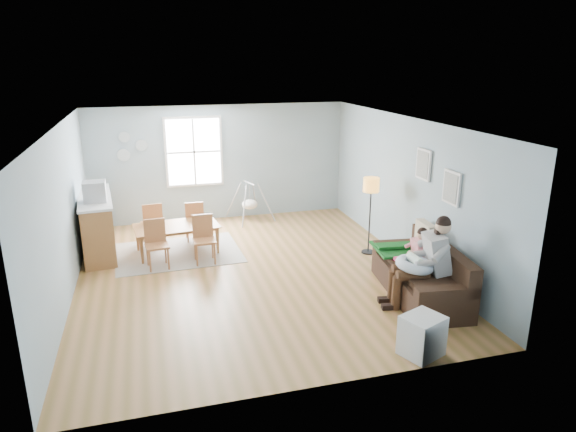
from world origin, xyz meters
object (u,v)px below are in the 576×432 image
object	(u,v)px
dining_table	(177,239)
chair_se	(204,236)
father	(425,259)
chair_ne	(194,219)
toddler	(416,249)
baby_swing	(250,204)
floor_lamp	(371,191)
storage_cube	(422,336)
monitor	(94,191)
counter	(97,224)
sofa	(423,278)
chair_sw	(156,241)
chair_nw	(152,221)

from	to	relation	value
dining_table	chair_se	world-z (taller)	chair_se
father	chair_ne	world-z (taller)	father
toddler	baby_swing	size ratio (longest dim) A/B	0.77
father	chair_ne	distance (m)	5.03
baby_swing	floor_lamp	bearing A→B (deg)	-55.99
father	chair_se	size ratio (longest dim) A/B	1.61
storage_cube	monitor	distance (m)	6.40
chair_se	monitor	world-z (taller)	monitor
storage_cube	counter	bearing A→B (deg)	130.32
counter	baby_swing	size ratio (longest dim) A/B	1.85
floor_lamp	counter	size ratio (longest dim) A/B	0.73
chair_se	sofa	bearing A→B (deg)	-36.94
sofa	dining_table	size ratio (longest dim) A/B	1.41
toddler	counter	distance (m)	6.12
toddler	chair_sw	size ratio (longest dim) A/B	0.97
dining_table	chair_sw	size ratio (longest dim) A/B	1.79
father	counter	distance (m)	6.31
chair_ne	chair_sw	bearing A→B (deg)	-123.72
toddler	floor_lamp	xyz separation A→B (m)	(-0.01, 1.79, 0.52)
father	counter	size ratio (longest dim) A/B	0.69
sofa	chair_sw	distance (m)	4.78
counter	baby_swing	world-z (taller)	counter
dining_table	counter	world-z (taller)	counter
sofa	chair_ne	world-z (taller)	same
sofa	floor_lamp	world-z (taller)	floor_lamp
father	storage_cube	bearing A→B (deg)	-120.35
father	counter	world-z (taller)	father
chair_sw	chair_nw	size ratio (longest dim) A/B	0.98
chair_ne	counter	xyz separation A→B (m)	(-1.90, -0.13, 0.09)
toddler	baby_swing	world-z (taller)	toddler
toddler	dining_table	size ratio (longest dim) A/B	0.54
father	dining_table	xyz separation A→B (m)	(-3.54, 3.31, -0.49)
dining_table	chair_ne	size ratio (longest dim) A/B	1.84
toddler	chair_ne	xyz separation A→B (m)	(-3.26, 3.41, -0.25)
sofa	dining_table	xyz separation A→B (m)	(-3.71, 3.02, -0.03)
father	chair_nw	distance (m)	5.57
father	chair_nw	size ratio (longest dim) A/B	1.59
sofa	floor_lamp	xyz separation A→B (m)	(-0.06, 2.01, 0.95)
chair_sw	baby_swing	size ratio (longest dim) A/B	0.79
toddler	chair_nw	size ratio (longest dim) A/B	0.95
floor_lamp	chair_nw	xyz separation A→B (m)	(-4.10, 1.58, -0.75)
chair_nw	counter	bearing A→B (deg)	-175.01
sofa	chair_se	bearing A→B (deg)	143.06
toddler	counter	size ratio (longest dim) A/B	0.41
sofa	baby_swing	world-z (taller)	baby_swing
counter	monitor	size ratio (longest dim) A/B	5.13
chair_nw	dining_table	bearing A→B (deg)	-51.89
storage_cube	dining_table	bearing A→B (deg)	121.40
toddler	storage_cube	distance (m)	2.03
floor_lamp	chair_nw	distance (m)	4.46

